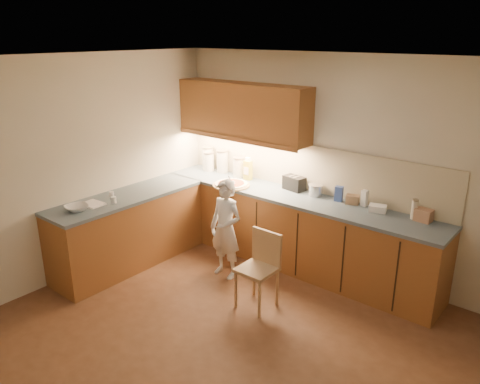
{
  "coord_description": "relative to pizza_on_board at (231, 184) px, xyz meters",
  "views": [
    {
      "loc": [
        2.55,
        -2.88,
        2.81
      ],
      "look_at": [
        -0.8,
        1.2,
        1.0
      ],
      "focal_mm": 35.0,
      "sensor_mm": 36.0,
      "label": 1
    }
  ],
  "objects": [
    {
      "name": "room",
      "position": [
        1.19,
        -1.49,
        0.73
      ],
      "size": [
        4.54,
        4.5,
        2.62
      ],
      "color": "brown",
      "rests_on": "ground"
    },
    {
      "name": "l_counter",
      "position": [
        0.27,
        -0.25,
        -0.48
      ],
      "size": [
        3.77,
        2.62,
        0.92
      ],
      "color": "brown",
      "rests_on": "ground"
    },
    {
      "name": "backsplash",
      "position": [
        0.81,
        0.49,
        0.27
      ],
      "size": [
        3.75,
        0.02,
        0.58
      ],
      "primitive_type": "cube",
      "color": "beige",
      "rests_on": "l_counter"
    },
    {
      "name": "upper_cabinets",
      "position": [
        -0.09,
        0.33,
        0.91
      ],
      "size": [
        1.95,
        0.36,
        0.73
      ],
      "color": "brown",
      "rests_on": "ground"
    },
    {
      "name": "pizza_on_board",
      "position": [
        0.0,
        0.0,
        0.0
      ],
      "size": [
        0.48,
        0.48,
        0.2
      ],
      "rotation": [
        0.0,
        0.0,
        -0.14
      ],
      "color": "tan",
      "rests_on": "l_counter"
    },
    {
      "name": "child",
      "position": [
        0.38,
        -0.56,
        -0.34
      ],
      "size": [
        0.44,
        0.3,
        1.21
      ],
      "primitive_type": "imported",
      "rotation": [
        0.0,
        0.0,
        -0.01
      ],
      "color": "white",
      "rests_on": "ground"
    },
    {
      "name": "wooden_chair",
      "position": [
        1.09,
        -0.8,
        -0.46
      ],
      "size": [
        0.37,
        0.37,
        0.83
      ],
      "rotation": [
        0.0,
        0.0,
        -0.0
      ],
      "color": "tan",
      "rests_on": "ground"
    },
    {
      "name": "mixing_bowl",
      "position": [
        -0.76,
        -1.76,
        0.01
      ],
      "size": [
        0.29,
        0.29,
        0.06
      ],
      "primitive_type": "imported",
      "rotation": [
        0.0,
        0.0,
        -0.18
      ],
      "color": "silver",
      "rests_on": "l_counter"
    },
    {
      "name": "canister_a",
      "position": [
        -0.76,
        0.38,
        0.15
      ],
      "size": [
        0.17,
        0.17,
        0.34
      ],
      "rotation": [
        0.0,
        0.0,
        0.29
      ],
      "color": "silver",
      "rests_on": "l_counter"
    },
    {
      "name": "canister_b",
      "position": [
        -0.7,
        0.34,
        0.12
      ],
      "size": [
        0.16,
        0.16,
        0.28
      ],
      "rotation": [
        0.0,
        0.0,
        -0.1
      ],
      "color": "white",
      "rests_on": "l_counter"
    },
    {
      "name": "canister_c",
      "position": [
        -0.51,
        0.4,
        0.14
      ],
      "size": [
        0.17,
        0.17,
        0.32
      ],
      "rotation": [
        0.0,
        0.0,
        0.19
      ],
      "color": "silver",
      "rests_on": "l_counter"
    },
    {
      "name": "canister_d",
      "position": [
        -0.19,
        0.39,
        0.12
      ],
      "size": [
        0.17,
        0.17,
        0.27
      ],
      "rotation": [
        0.0,
        0.0,
        0.28
      ],
      "color": "silver",
      "rests_on": "l_counter"
    },
    {
      "name": "oil_jug",
      "position": [
        -0.01,
        0.36,
        0.12
      ],
      "size": [
        0.11,
        0.08,
        0.31
      ],
      "rotation": [
        0.0,
        0.0,
        -0.07
      ],
      "color": "gold",
      "rests_on": "l_counter"
    },
    {
      "name": "toaster",
      "position": [
        0.71,
        0.39,
        0.07
      ],
      "size": [
        0.3,
        0.2,
        0.18
      ],
      "rotation": [
        0.0,
        0.0,
        -0.17
      ],
      "color": "black",
      "rests_on": "l_counter"
    },
    {
      "name": "steel_pot",
      "position": [
        1.03,
        0.37,
        0.05
      ],
      "size": [
        0.18,
        0.18,
        0.14
      ],
      "color": "#B7B7BC",
      "rests_on": "l_counter"
    },
    {
      "name": "blue_box",
      "position": [
        1.35,
        0.37,
        0.07
      ],
      "size": [
        0.1,
        0.08,
        0.18
      ],
      "primitive_type": "cube",
      "rotation": [
        0.0,
        0.0,
        0.17
      ],
      "color": "#3753A7",
      "rests_on": "l_counter"
    },
    {
      "name": "card_box_a",
      "position": [
        1.52,
        0.39,
        0.03
      ],
      "size": [
        0.17,
        0.15,
        0.11
      ],
      "primitive_type": "cube",
      "rotation": [
        0.0,
        0.0,
        0.34
      ],
      "color": "tan",
      "rests_on": "l_counter"
    },
    {
      "name": "white_bottle",
      "position": [
        1.65,
        0.41,
        0.07
      ],
      "size": [
        0.07,
        0.07,
        0.19
      ],
      "primitive_type": "cube",
      "rotation": [
        0.0,
        0.0,
        -0.11
      ],
      "color": "white",
      "rests_on": "l_counter"
    },
    {
      "name": "flat_pack",
      "position": [
        1.85,
        0.34,
        0.02
      ],
      "size": [
        0.21,
        0.18,
        0.07
      ],
      "primitive_type": "cube",
      "rotation": [
        0.0,
        0.0,
        0.28
      ],
      "color": "white",
      "rests_on": "l_counter"
    },
    {
      "name": "tall_jar",
      "position": [
        2.23,
        0.38,
        0.09
      ],
      "size": [
        0.07,
        0.07,
        0.22
      ],
      "rotation": [
        0.0,
        0.0,
        0.02
      ],
      "color": "silver",
      "rests_on": "l_counter"
    },
    {
      "name": "card_box_b",
      "position": [
        2.33,
        0.38,
        0.04
      ],
      "size": [
        0.18,
        0.14,
        0.13
      ],
      "primitive_type": "cube",
      "rotation": [
        0.0,
        0.0,
        -0.08
      ],
      "color": "#AB7C5C",
      "rests_on": "l_counter"
    },
    {
      "name": "dough_cloth",
      "position": [
        -0.79,
        -1.55,
        -0.01
      ],
      "size": [
        0.27,
        0.22,
        0.02
      ],
      "primitive_type": "cube",
      "rotation": [
        0.0,
        0.0,
        0.07
      ],
      "color": "white",
      "rests_on": "l_counter"
    },
    {
      "name": "spice_jar_a",
      "position": [
        -0.82,
        -1.26,
        0.02
      ],
      "size": [
        0.07,
        0.07,
        0.08
      ],
      "primitive_type": "cylinder",
      "rotation": [
        0.0,
        0.0,
        0.24
      ],
      "color": "silver",
      "rests_on": "l_counter"
    },
    {
      "name": "spice_jar_b",
      "position": [
        -0.64,
        -1.36,
        0.02
      ],
      "size": [
        0.08,
        0.08,
        0.08
      ],
      "primitive_type": "cylinder",
      "rotation": [
        0.0,
        0.0,
        -0.38
      ],
      "color": "white",
      "rests_on": "l_counter"
    }
  ]
}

